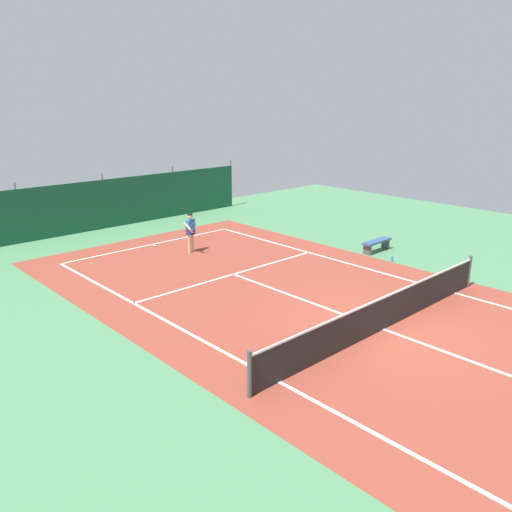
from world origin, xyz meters
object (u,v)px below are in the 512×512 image
(tennis_ball_near_player, at_px, (91,264))
(tennis_net, at_px, (384,312))
(courtside_bench, at_px, (377,243))
(tennis_player, at_px, (191,230))
(water_bottle, at_px, (392,259))

(tennis_ball_near_player, bearing_deg, tennis_net, -73.26)
(tennis_ball_near_player, relative_size, courtside_bench, 0.04)
(tennis_player, height_order, water_bottle, tennis_player)
(tennis_player, bearing_deg, tennis_ball_near_player, -27.88)
(tennis_net, relative_size, tennis_player, 6.17)
(tennis_net, xyz_separation_m, tennis_player, (0.56, 9.76, 0.45))
(tennis_net, height_order, water_bottle, tennis_net)
(tennis_player, relative_size, water_bottle, 6.83)
(tennis_net, bearing_deg, courtside_bench, 35.95)
(tennis_net, relative_size, tennis_ball_near_player, 153.33)
(tennis_net, xyz_separation_m, water_bottle, (5.56, 3.33, -0.39))
(tennis_net, bearing_deg, tennis_ball_near_player, 106.74)
(tennis_net, distance_m, water_bottle, 6.49)
(tennis_player, xyz_separation_m, water_bottle, (5.00, -6.43, -0.84))
(tennis_player, distance_m, courtside_bench, 7.76)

